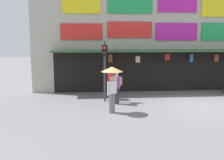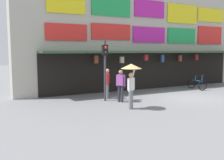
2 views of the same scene
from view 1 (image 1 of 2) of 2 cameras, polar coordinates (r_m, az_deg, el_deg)
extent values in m
plane|color=slate|center=(13.75, 18.66, -5.35)|extent=(80.00, 80.00, 0.00)
cube|color=#B2AD9E|center=(17.68, 13.25, 10.96)|extent=(18.00, 1.20, 8.00)
cube|color=#2D4C2D|center=(16.44, 14.50, 6.23)|extent=(15.30, 1.40, 0.12)
cube|color=yellow|center=(16.30, -6.78, 16.27)|extent=(2.31, 0.08, 1.15)
cube|color=green|center=(16.49, 3.97, 16.28)|extent=(2.73, 0.08, 1.15)
cube|color=#B71E93|center=(17.20, 14.13, 16.03)|extent=(2.45, 0.08, 1.13)
cube|color=yellow|center=(18.33, 23.16, 14.69)|extent=(2.78, 0.08, 1.35)
cube|color=red|center=(16.16, -6.67, 10.46)|extent=(2.53, 0.08, 0.97)
cube|color=red|center=(16.35, 3.91, 10.89)|extent=(2.77, 0.08, 0.99)
cube|color=#B71E93|center=(17.05, 13.91, 10.22)|extent=(2.66, 0.08, 1.07)
cube|color=green|center=(18.22, 22.86, 9.71)|extent=(2.63, 0.08, 1.11)
cylinder|color=black|center=(15.90, -0.37, 5.91)|extent=(0.02, 0.02, 0.17)
cube|color=brown|center=(15.92, -0.37, 4.76)|extent=(0.24, 0.15, 0.47)
cylinder|color=black|center=(15.79, 5.66, 5.70)|extent=(0.02, 0.02, 0.25)
cube|color=tan|center=(15.81, 5.65, 4.54)|extent=(0.25, 0.15, 0.40)
cylinder|color=black|center=(16.18, 11.99, 5.83)|extent=(0.02, 0.02, 0.13)
cube|color=maroon|center=(16.19, 11.96, 4.93)|extent=(0.29, 0.17, 0.38)
cylinder|color=black|center=(17.00, 16.97, 5.72)|extent=(0.02, 0.02, 0.16)
cube|color=#2D5693|center=(17.01, 16.92, 4.60)|extent=(0.22, 0.13, 0.50)
cylinder|color=black|center=(17.67, 21.87, 5.49)|extent=(0.02, 0.02, 0.21)
cube|color=brown|center=(17.68, 21.81, 4.45)|extent=(0.24, 0.15, 0.43)
cube|color=black|center=(17.19, 13.58, 1.84)|extent=(15.30, 0.04, 2.50)
cylinder|color=#38383D|center=(13.76, -1.59, 1.90)|extent=(0.12, 0.12, 3.20)
cube|color=black|center=(13.68, -1.61, 6.48)|extent=(0.31, 0.27, 0.56)
sphere|color=red|center=(13.54, -1.65, 7.01)|extent=(0.15, 0.15, 0.15)
sphere|color=black|center=(13.55, -1.64, 5.91)|extent=(0.15, 0.15, 0.15)
cylinder|color=gray|center=(14.33, -0.40, -2.53)|extent=(0.14, 0.14, 0.88)
cylinder|color=gray|center=(14.49, -0.09, -2.40)|extent=(0.14, 0.14, 0.88)
cube|color=red|center=(14.29, -0.25, 0.37)|extent=(0.37, 0.42, 0.56)
sphere|color=tan|center=(14.23, -0.25, 2.00)|extent=(0.22, 0.22, 0.22)
cylinder|color=red|center=(14.10, -0.63, 0.05)|extent=(0.09, 0.09, 0.56)
cylinder|color=red|center=(14.49, 0.13, 0.29)|extent=(0.09, 0.09, 0.56)
cylinder|color=gray|center=(11.64, -0.34, -5.16)|extent=(0.14, 0.14, 0.88)
cylinder|color=gray|center=(11.75, 0.32, -5.02)|extent=(0.14, 0.14, 0.88)
cube|color=white|center=(11.55, -0.01, -1.61)|extent=(0.42, 0.39, 0.56)
sphere|color=tan|center=(11.48, -0.01, 0.40)|extent=(0.22, 0.22, 0.22)
cylinder|color=white|center=(11.41, -0.84, -1.99)|extent=(0.09, 0.09, 0.56)
cylinder|color=white|center=(11.63, 0.80, 0.45)|extent=(0.23, 0.09, 0.48)
cylinder|color=#4C3823|center=(11.61, 0.80, 0.97)|extent=(0.02, 0.02, 0.55)
cone|color=#E0B770|center=(11.43, -0.01, 2.38)|extent=(0.96, 0.96, 0.22)
cylinder|color=#2D2D38|center=(13.23, 1.24, -3.47)|extent=(0.14, 0.14, 0.88)
cylinder|color=#2D2D38|center=(13.37, 0.77, -3.34)|extent=(0.14, 0.14, 0.88)
cube|color=#9E4CA8|center=(13.17, 1.01, -0.34)|extent=(0.37, 0.42, 0.56)
sphere|color=#A87A5B|center=(13.11, 1.01, 1.43)|extent=(0.22, 0.22, 0.22)
cylinder|color=#9E4CA8|center=(13.00, 1.59, -0.68)|extent=(0.09, 0.09, 0.56)
cylinder|color=#9E4CA8|center=(13.35, 0.44, -0.43)|extent=(0.09, 0.09, 0.56)
cube|color=tan|center=(13.26, 1.56, -0.19)|extent=(0.28, 0.32, 0.40)
camera|label=2|loc=(5.44, -78.89, -4.19)|focal=41.32mm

